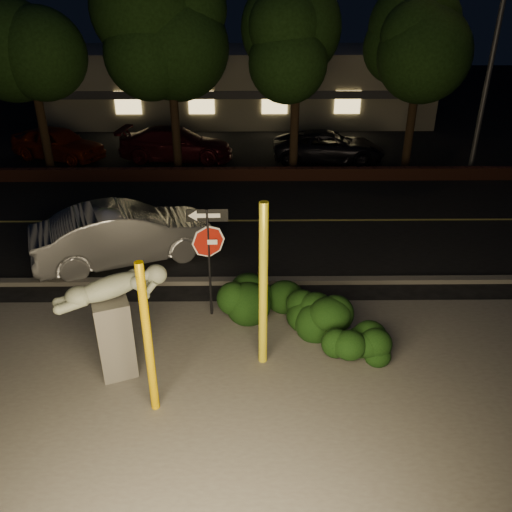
{
  "coord_description": "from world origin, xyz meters",
  "views": [
    {
      "loc": [
        0.66,
        -8.12,
        6.29
      ],
      "look_at": [
        0.77,
        1.24,
        1.6
      ],
      "focal_mm": 35.0,
      "sensor_mm": 36.0,
      "label": 1
    }
  ],
  "objects_px": {
    "streetlight": "(495,15)",
    "silver_sedan": "(125,234)",
    "parked_car_dark": "(328,147)",
    "sculpture": "(113,313)",
    "parked_car_darkred": "(176,144)",
    "parked_car_red": "(58,143)",
    "yellow_pole_right": "(263,288)",
    "signpost": "(208,242)",
    "yellow_pole_left": "(148,341)"
  },
  "relations": [
    {
      "from": "parked_car_red",
      "to": "parked_car_darkred",
      "type": "height_order",
      "value": "parked_car_red"
    },
    {
      "from": "yellow_pole_left",
      "to": "yellow_pole_right",
      "type": "height_order",
      "value": "yellow_pole_right"
    },
    {
      "from": "yellow_pole_right",
      "to": "parked_car_dark",
      "type": "height_order",
      "value": "yellow_pole_right"
    },
    {
      "from": "parked_car_darkred",
      "to": "parked_car_dark",
      "type": "xyz_separation_m",
      "value": [
        6.83,
        -0.36,
        -0.05
      ]
    },
    {
      "from": "yellow_pole_left",
      "to": "parked_car_darkred",
      "type": "bearing_deg",
      "value": 96.02
    },
    {
      "from": "yellow_pole_right",
      "to": "silver_sedan",
      "type": "height_order",
      "value": "yellow_pole_right"
    },
    {
      "from": "silver_sedan",
      "to": "parked_car_dark",
      "type": "bearing_deg",
      "value": -58.25
    },
    {
      "from": "streetlight",
      "to": "parked_car_darkred",
      "type": "distance_m",
      "value": 13.73
    },
    {
      "from": "yellow_pole_right",
      "to": "yellow_pole_left",
      "type": "bearing_deg",
      "value": -146.28
    },
    {
      "from": "yellow_pole_right",
      "to": "parked_car_darkred",
      "type": "xyz_separation_m",
      "value": [
        -3.57,
        14.5,
        -0.94
      ]
    },
    {
      "from": "sculpture",
      "to": "parked_car_darkred",
      "type": "bearing_deg",
      "value": 72.15
    },
    {
      "from": "parked_car_red",
      "to": "signpost",
      "type": "bearing_deg",
      "value": -124.98
    },
    {
      "from": "streetlight",
      "to": "parked_car_red",
      "type": "relative_size",
      "value": 2.3
    },
    {
      "from": "yellow_pole_left",
      "to": "parked_car_red",
      "type": "bearing_deg",
      "value": 113.86
    },
    {
      "from": "signpost",
      "to": "silver_sedan",
      "type": "xyz_separation_m",
      "value": [
        -2.49,
        2.76,
        -1.03
      ]
    },
    {
      "from": "yellow_pole_right",
      "to": "sculpture",
      "type": "relative_size",
      "value": 1.56
    },
    {
      "from": "parked_car_dark",
      "to": "parked_car_red",
      "type": "bearing_deg",
      "value": 91.47
    },
    {
      "from": "sculpture",
      "to": "yellow_pole_right",
      "type": "bearing_deg",
      "value": -15.1
    },
    {
      "from": "yellow_pole_right",
      "to": "parked_car_red",
      "type": "distance_m",
      "value": 17.21
    },
    {
      "from": "parked_car_red",
      "to": "streetlight",
      "type": "bearing_deg",
      "value": -72.35
    },
    {
      "from": "yellow_pole_left",
      "to": "parked_car_darkred",
      "type": "height_order",
      "value": "yellow_pole_left"
    },
    {
      "from": "signpost",
      "to": "parked_car_dark",
      "type": "xyz_separation_m",
      "value": [
        4.39,
        12.46,
        -1.14
      ]
    },
    {
      "from": "sculpture",
      "to": "silver_sedan",
      "type": "distance_m",
      "value": 4.84
    },
    {
      "from": "yellow_pole_right",
      "to": "parked_car_dark",
      "type": "distance_m",
      "value": 14.54
    },
    {
      "from": "silver_sedan",
      "to": "parked_car_red",
      "type": "bearing_deg",
      "value": 4.66
    },
    {
      "from": "yellow_pole_right",
      "to": "streetlight",
      "type": "bearing_deg",
      "value": 54.74
    },
    {
      "from": "streetlight",
      "to": "parked_car_dark",
      "type": "relative_size",
      "value": 2.05
    },
    {
      "from": "signpost",
      "to": "sculpture",
      "type": "relative_size",
      "value": 1.19
    },
    {
      "from": "streetlight",
      "to": "silver_sedan",
      "type": "xyz_separation_m",
      "value": [
        -12.59,
        -8.25,
        -5.22
      ]
    },
    {
      "from": "sculpture",
      "to": "streetlight",
      "type": "bearing_deg",
      "value": 26.86
    },
    {
      "from": "silver_sedan",
      "to": "streetlight",
      "type": "bearing_deg",
      "value": -79.66
    },
    {
      "from": "silver_sedan",
      "to": "parked_car_dark",
      "type": "xyz_separation_m",
      "value": [
        6.88,
        9.7,
        -0.11
      ]
    },
    {
      "from": "streetlight",
      "to": "parked_car_dark",
      "type": "bearing_deg",
      "value": 153.26
    },
    {
      "from": "parked_car_red",
      "to": "silver_sedan",
      "type": "bearing_deg",
      "value": -128.5
    },
    {
      "from": "streetlight",
      "to": "parked_car_red",
      "type": "height_order",
      "value": "streetlight"
    },
    {
      "from": "yellow_pole_right",
      "to": "streetlight",
      "type": "height_order",
      "value": "streetlight"
    },
    {
      "from": "parked_car_red",
      "to": "parked_car_dark",
      "type": "bearing_deg",
      "value": -68.55
    },
    {
      "from": "streetlight",
      "to": "parked_car_red",
      "type": "bearing_deg",
      "value": 161.16
    },
    {
      "from": "sculpture",
      "to": "parked_car_darkred",
      "type": "distance_m",
      "value": 14.82
    },
    {
      "from": "yellow_pole_left",
      "to": "parked_car_dark",
      "type": "distance_m",
      "value": 16.27
    },
    {
      "from": "streetlight",
      "to": "sculpture",
      "type": "bearing_deg",
      "value": -144.56
    },
    {
      "from": "parked_car_dark",
      "to": "yellow_pole_right",
      "type": "bearing_deg",
      "value": 170.98
    },
    {
      "from": "parked_car_dark",
      "to": "sculpture",
      "type": "bearing_deg",
      "value": 161.45
    },
    {
      "from": "silver_sedan",
      "to": "parked_car_red",
      "type": "distance_m",
      "value": 11.54
    },
    {
      "from": "yellow_pole_right",
      "to": "sculpture",
      "type": "bearing_deg",
      "value": -173.97
    },
    {
      "from": "yellow_pole_left",
      "to": "streetlight",
      "type": "distance_m",
      "value": 18.28
    },
    {
      "from": "parked_car_darkred",
      "to": "sculpture",
      "type": "bearing_deg",
      "value": -171.43
    },
    {
      "from": "parked_car_darkred",
      "to": "yellow_pole_left",
      "type": "bearing_deg",
      "value": -168.7
    },
    {
      "from": "silver_sedan",
      "to": "parked_car_darkred",
      "type": "bearing_deg",
      "value": -23.19
    },
    {
      "from": "silver_sedan",
      "to": "parked_car_dark",
      "type": "distance_m",
      "value": 11.89
    }
  ]
}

